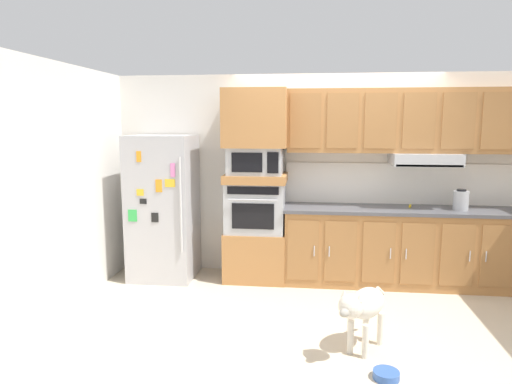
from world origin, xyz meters
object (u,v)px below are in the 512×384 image
object	(u,v)px
electric_kettle	(461,200)
dog	(363,306)
built_in_oven	(256,207)
dog_food_bowl	(386,375)
microwave	(256,161)
refrigerator	(163,207)
screwdriver	(411,206)

from	to	relation	value
electric_kettle	dog	distance (m)	2.20
built_in_oven	dog_food_bowl	distance (m)	2.62
electric_kettle	microwave	bearing A→B (deg)	178.85
refrigerator	dog_food_bowl	world-z (taller)	refrigerator
screwdriver	dog_food_bowl	distance (m)	2.47
screwdriver	electric_kettle	xyz separation A→B (m)	(0.52, -0.13, 0.10)
microwave	screwdriver	distance (m)	1.92
microwave	dog_food_bowl	world-z (taller)	microwave
microwave	screwdriver	world-z (taller)	microwave
dog	refrigerator	bearing A→B (deg)	-94.94
microwave	electric_kettle	bearing A→B (deg)	-1.15
refrigerator	screwdriver	world-z (taller)	refrigerator
built_in_oven	dog	bearing A→B (deg)	-57.46
electric_kettle	screwdriver	bearing A→B (deg)	165.90
screwdriver	dog_food_bowl	size ratio (longest dim) A/B	0.76
built_in_oven	microwave	xyz separation A→B (m)	(0.00, -0.00, 0.56)
built_in_oven	refrigerator	bearing A→B (deg)	-176.60
refrigerator	screwdriver	bearing A→B (deg)	2.90
microwave	screwdriver	bearing A→B (deg)	2.59
microwave	dog	bearing A→B (deg)	-57.46
screwdriver	built_in_oven	bearing A→B (deg)	-177.41
refrigerator	microwave	xyz separation A→B (m)	(1.14, 0.07, 0.58)
dog	built_in_oven	bearing A→B (deg)	-115.80
refrigerator	microwave	size ratio (longest dim) A/B	2.73
refrigerator	built_in_oven	world-z (taller)	refrigerator
built_in_oven	dog_food_bowl	world-z (taller)	built_in_oven
refrigerator	electric_kettle	size ratio (longest dim) A/B	7.33
built_in_oven	microwave	size ratio (longest dim) A/B	1.09
refrigerator	dog	xyz separation A→B (m)	(2.25, -1.67, -0.48)
built_in_oven	dog	size ratio (longest dim) A/B	0.99
electric_kettle	dog_food_bowl	xyz separation A→B (m)	(-1.12, -2.09, -1.00)
dog	electric_kettle	bearing A→B (deg)	175.07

